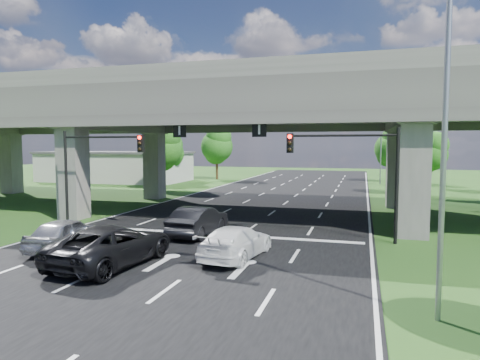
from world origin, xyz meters
The scene contains 19 objects.
ground centered at (0.00, 0.00, 0.00)m, with size 160.00×160.00×0.00m, color #204415.
road centered at (0.00, 10.00, 0.01)m, with size 18.00×120.00×0.03m, color black.
overpass centered at (0.00, 12.00, 7.92)m, with size 80.00×15.00×10.00m.
warehouse centered at (-26.00, 35.00, 2.00)m, with size 20.00×10.00×4.00m, color #9E9E99.
signal_right centered at (7.82, 3.94, 4.19)m, with size 5.76×0.54×6.00m.
signal_left centered at (-7.82, 3.94, 4.19)m, with size 5.76×0.54×6.00m.
streetlight_near centered at (10.10, -6.00, 5.85)m, with size 3.38×0.25×10.00m.
streetlight_far centered at (10.10, 24.00, 5.85)m, with size 3.38×0.25×10.00m.
streetlight_beyond centered at (10.10, 40.00, 5.85)m, with size 3.38×0.25×10.00m.
tree_left_near centered at (-13.95, 26.00, 4.82)m, with size 4.50×4.50×7.80m.
tree_left_mid centered at (-16.95, 34.00, 4.17)m, with size 3.91×3.90×6.76m.
tree_left_far centered at (-12.95, 42.00, 5.14)m, with size 4.80×4.80×8.32m.
tree_right_near centered at (13.05, 28.00, 4.50)m, with size 4.20×4.20×7.28m.
tree_right_mid centered at (16.05, 36.00, 4.17)m, with size 3.91×3.90×6.76m.
tree_right_far centered at (12.05, 44.00, 4.82)m, with size 4.50×4.50×7.80m.
car_silver centered at (-5.40, -1.94, 0.81)m, with size 1.85×4.60×1.57m, color #A7A9AF.
car_dark centered at (-0.52, 3.00, 0.85)m, with size 1.73×4.96×1.64m, color black.
car_white centered at (2.92, -1.07, 0.75)m, with size 2.01×4.95×1.44m, color silver.
car_trailing centered at (-1.78, -3.62, 0.87)m, with size 2.80×6.06×1.69m, color black.
Camera 1 is at (8.33, -19.17, 5.05)m, focal length 32.00 mm.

